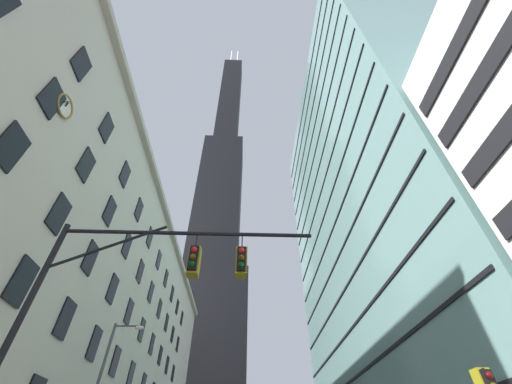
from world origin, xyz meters
name	(u,v)px	position (x,y,z in m)	size (l,w,h in m)	color
station_building	(68,317)	(-19.16, 27.85, 13.62)	(17.00, 67.71, 27.29)	beige
dark_skyscraper	(216,233)	(-11.71, 89.56, 67.45)	(24.92, 24.92, 227.25)	black
glass_office_midrise	(380,203)	(19.19, 26.57, 29.94)	(16.49, 43.34, 59.88)	gray
traffic_signal_mast	(148,284)	(-3.09, 2.95, 5.78)	(9.10, 0.63, 7.89)	black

